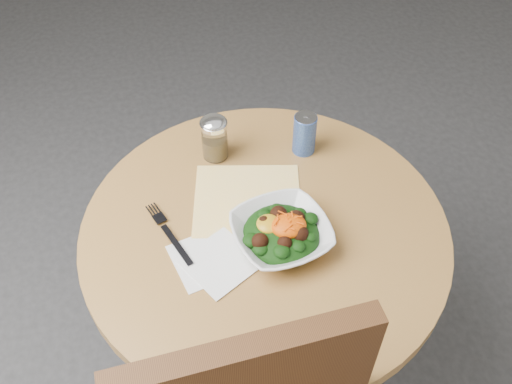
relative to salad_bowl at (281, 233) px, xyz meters
The scene contains 8 objects.
ground 0.78m from the salad_bowl, 113.52° to the left, with size 6.00×6.00×0.00m, color #2B2B2D.
table 0.24m from the salad_bowl, 113.52° to the left, with size 0.90×0.90×0.75m.
cloth_napkin 0.16m from the salad_bowl, 107.26° to the left, with size 0.27×0.25×0.00m, color #FAB20D.
paper_napkins 0.17m from the salad_bowl, behind, with size 0.22×0.21×0.00m.
salad_bowl is the anchor object (origin of this frame).
fork 0.27m from the salad_bowl, 160.11° to the left, with size 0.09×0.21×0.00m.
spice_shaker 0.34m from the salad_bowl, 105.33° to the left, with size 0.07×0.07×0.13m.
beverage_can 0.33m from the salad_bowl, 62.78° to the left, with size 0.06×0.06×0.12m.
Camera 1 is at (-0.24, -0.85, 1.83)m, focal length 40.00 mm.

